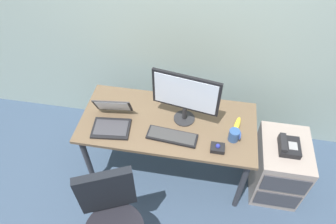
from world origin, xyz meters
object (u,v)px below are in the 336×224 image
object	(u,v)px
desk_phone	(289,146)
trackball_mouse	(218,148)
monitor_main	(186,95)
banana	(237,125)
file_cabinet	(278,167)
laptop	(112,120)
keyboard	(172,136)
coffee_mug	(234,135)

from	to	relation	value
desk_phone	trackball_mouse	xyz separation A→B (m)	(-0.59, -0.19, 0.10)
monitor_main	banana	size ratio (longest dim) A/B	2.89
file_cabinet	laptop	world-z (taller)	laptop
file_cabinet	monitor_main	bearing A→B (deg)	175.99
desk_phone	monitor_main	distance (m)	0.96
keyboard	monitor_main	bearing A→B (deg)	71.72
monitor_main	file_cabinet	bearing A→B (deg)	-4.01
file_cabinet	monitor_main	xyz separation A→B (m)	(-0.90, 0.06, 0.71)
file_cabinet	laptop	distance (m)	1.56
desk_phone	monitor_main	world-z (taller)	monitor_main
file_cabinet	keyboard	world-z (taller)	keyboard
file_cabinet	desk_phone	bearing A→B (deg)	-116.78
monitor_main	laptop	size ratio (longest dim) A/B	1.56
trackball_mouse	file_cabinet	bearing A→B (deg)	19.39
file_cabinet	coffee_mug	distance (m)	0.68
file_cabinet	monitor_main	size ratio (longest dim) A/B	1.13
keyboard	banana	world-z (taller)	banana
trackball_mouse	banana	distance (m)	0.30
monitor_main	coffee_mug	xyz separation A→B (m)	(0.42, -0.15, -0.23)
laptop	desk_phone	bearing A→B (deg)	3.05
file_cabinet	keyboard	size ratio (longest dim) A/B	1.48
desk_phone	laptop	world-z (taller)	laptop
monitor_main	banana	xyz separation A→B (m)	(0.45, -0.01, -0.27)
coffee_mug	banana	distance (m)	0.15
monitor_main	keyboard	bearing A→B (deg)	-108.28
desk_phone	coffee_mug	distance (m)	0.49
coffee_mug	banana	bearing A→B (deg)	80.01
laptop	coffee_mug	bearing A→B (deg)	0.48
laptop	monitor_main	bearing A→B (deg)	15.01
keyboard	coffee_mug	xyz separation A→B (m)	(0.49, 0.06, 0.04)
file_cabinet	coffee_mug	bearing A→B (deg)	-169.63
file_cabinet	keyboard	bearing A→B (deg)	-171.13
trackball_mouse	banana	size ratio (longest dim) A/B	0.58
file_cabinet	banana	size ratio (longest dim) A/B	3.27
file_cabinet	trackball_mouse	distance (m)	0.78
monitor_main	keyboard	xyz separation A→B (m)	(-0.07, -0.21, -0.27)
file_cabinet	desk_phone	world-z (taller)	desk_phone
file_cabinet	monitor_main	world-z (taller)	monitor_main
trackball_mouse	monitor_main	bearing A→B (deg)	137.76
trackball_mouse	coffee_mug	size ratio (longest dim) A/B	1.04
desk_phone	laptop	bearing A→B (deg)	-176.95
keyboard	file_cabinet	bearing A→B (deg)	8.87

